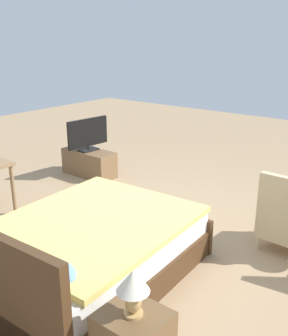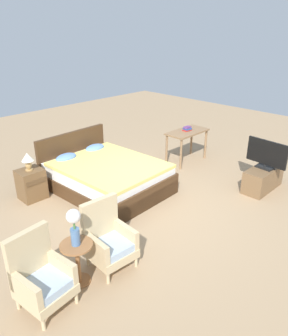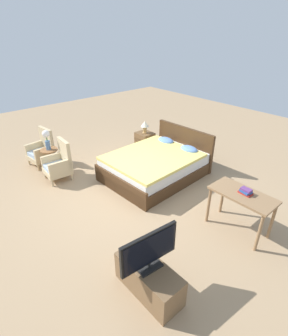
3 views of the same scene
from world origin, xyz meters
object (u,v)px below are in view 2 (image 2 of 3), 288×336
Objects in this scene: tv_flatscreen at (267,154)px; vanity_desk at (187,136)px; armchair_by_window_left at (41,278)px; tv_stand at (263,178)px; armchair_by_window_right at (108,240)px; book_stack at (187,129)px; flower_vase at (74,224)px; nightstand at (31,184)px; bed at (105,175)px; side_table at (78,259)px; table_lamp at (28,159)px.

vanity_desk is (0.10, 1.96, -0.10)m from tv_flatscreen.
tv_stand is at bearing -5.47° from armchair_by_window_left.
armchair_by_window_right is 4.00m from book_stack.
nightstand is at bearing 74.60° from flower_vase.
tv_stand is at bearing -45.14° from bed.
book_stack is at bearing 18.52° from armchair_by_window_left.
book_stack is (4.15, 1.55, -0.08)m from flower_vase.
bed is 2.46× the size of armchair_by_window_left.
tv_stand is 2.07m from book_stack.
nightstand is at bearing 74.60° from side_table.
flower_vase reaches higher than side_table.
vanity_desk is at bearing 87.14° from tv_stand.
table_lamp reaches higher than nightstand.
armchair_by_window_right is at bearing -94.34° from nightstand.
vanity_desk is at bearing 18.33° from armchair_by_window_left.
book_stack reaches higher than tv_stand.
book_stack is (0.02, 0.03, 0.15)m from vanity_desk.
tv_flatscreen is at bearing -5.25° from tv_stand.
armchair_by_window_left is 0.88× the size of vanity_desk.
bed is 3.96× the size of nightstand.
flower_vase is at bearing -159.68° from vanity_desk.
armchair_by_window_right is 2.47m from table_lamp.
nightstand is 0.50m from table_lamp.
table_lamp is (0.00, 0.00, 0.50)m from nightstand.
armchair_by_window_left is 2.69m from nightstand.
armchair_by_window_left is at bearing -161.48° from book_stack.
vanity_desk is (3.46, -0.90, -0.16)m from table_lamp.
nightstand is 1.73× the size of table_lamp.
book_stack reaches higher than vanity_desk.
flower_vase is at bearing 179.96° from armchair_by_window_right.
bed is 2.93m from armchair_by_window_left.
side_table is 1.19× the size of flower_vase.
vanity_desk is at bearing -14.60° from table_lamp.
book_stack is (3.67, 1.55, 0.41)m from armchair_by_window_right.
bed is 10.57× the size of book_stack.
table_lamp is (1.16, 2.43, 0.41)m from armchair_by_window_left.
armchair_by_window_right is at bearing -94.34° from table_lamp.
vanity_desk is at bearing -133.16° from book_stack.
vanity_desk is at bearing 20.32° from flower_vase.
tv_stand is 0.51m from tv_flatscreen.
flower_vase is at bearing -105.40° from nightstand.
armchair_by_window_right reaches higher than book_stack.
flower_vase is 2.52m from table_lamp.
flower_vase reaches higher than book_stack.
flower_vase reaches higher than tv_flatscreen.
flower_vase is (0.49, 0.00, 0.49)m from armchair_by_window_left.
side_table is at bearing 173.86° from tv_stand.
armchair_by_window_right reaches higher than nightstand.
book_stack is (4.64, 1.55, 0.41)m from armchair_by_window_left.
armchair_by_window_right is at bearing -0.04° from flower_vase.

